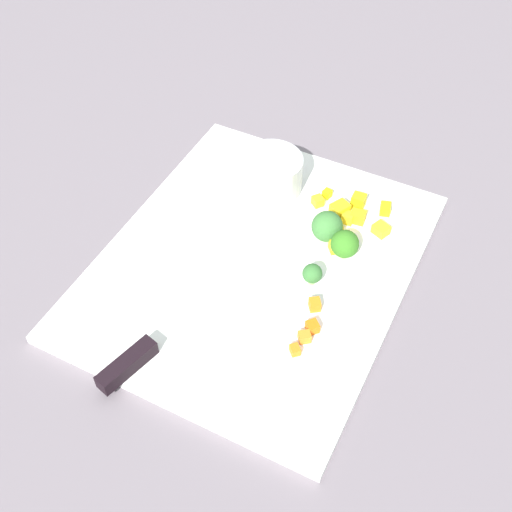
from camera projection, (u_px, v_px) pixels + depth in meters
name	position (u px, v px, depth m)	size (l,w,h in m)	color
ground_plane	(256.00, 268.00, 0.83)	(4.00, 4.00, 0.00)	slate
cutting_board	(256.00, 264.00, 0.82)	(0.44, 0.36, 0.01)	white
prep_bowl	(271.00, 173.00, 0.89)	(0.09, 0.09, 0.05)	#B7BBBF
chef_knife	(167.00, 332.00, 0.74)	(0.30, 0.10, 0.02)	silver
carrot_dice_0	(312.00, 327.00, 0.74)	(0.01, 0.01, 0.01)	orange
carrot_dice_1	(295.00, 350.00, 0.73)	(0.01, 0.01, 0.01)	orange
carrot_dice_2	(304.00, 337.00, 0.74)	(0.01, 0.01, 0.01)	orange
carrot_dice_3	(315.00, 305.00, 0.76)	(0.01, 0.01, 0.01)	orange
pepper_dice_0	(348.00, 218.00, 0.86)	(0.01, 0.01, 0.01)	yellow
pepper_dice_1	(336.00, 228.00, 0.84)	(0.02, 0.02, 0.02)	yellow
pepper_dice_2	(385.00, 209.00, 0.87)	(0.01, 0.02, 0.01)	yellow
pepper_dice_3	(358.00, 217.00, 0.86)	(0.02, 0.02, 0.01)	yellow
pepper_dice_4	(358.00, 201.00, 0.87)	(0.02, 0.02, 0.02)	yellow
pepper_dice_5	(318.00, 201.00, 0.88)	(0.01, 0.01, 0.01)	yellow
pepper_dice_6	(381.00, 229.00, 0.84)	(0.02, 0.02, 0.01)	yellow
pepper_dice_7	(340.00, 210.00, 0.86)	(0.02, 0.02, 0.02)	yellow
pepper_dice_8	(327.00, 194.00, 0.89)	(0.01, 0.01, 0.01)	yellow
pepper_dice_9	(337.00, 245.00, 0.82)	(0.01, 0.02, 0.02)	yellow
broccoli_floret_0	(345.00, 244.00, 0.81)	(0.04, 0.04, 0.04)	#88AB60
broccoli_floret_1	(313.00, 272.00, 0.78)	(0.02, 0.02, 0.03)	#92B569
broccoli_floret_2	(327.00, 227.00, 0.83)	(0.04, 0.04, 0.04)	#8FB554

